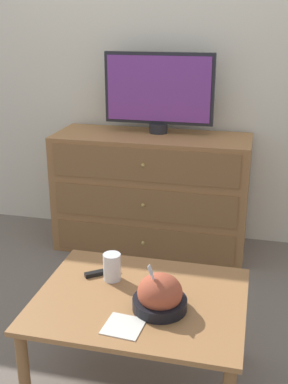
# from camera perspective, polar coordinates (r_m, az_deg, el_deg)

# --- Properties ---
(ground_plane) EXTENTS (12.00, 12.00, 0.00)m
(ground_plane) POSITION_cam_1_polar(r_m,az_deg,el_deg) (3.49, 0.65, -4.39)
(ground_plane) COLOR #70665B
(wall_back) EXTENTS (12.00, 0.05, 2.60)m
(wall_back) POSITION_cam_1_polar(r_m,az_deg,el_deg) (3.21, 0.85, 17.45)
(wall_back) COLOR silver
(wall_back) RESTS_ON ground_plane
(dresser) EXTENTS (1.22, 0.47, 0.75)m
(dresser) POSITION_cam_1_polar(r_m,az_deg,el_deg) (3.11, 0.87, -0.07)
(dresser) COLOR #9E6B3D
(dresser) RESTS_ON ground_plane
(tv) EXTENTS (0.68, 0.12, 0.49)m
(tv) POSITION_cam_1_polar(r_m,az_deg,el_deg) (3.03, 1.77, 11.92)
(tv) COLOR #232328
(tv) RESTS_ON dresser
(coffee_table) EXTENTS (0.81, 0.65, 0.42)m
(coffee_table) POSITION_cam_1_polar(r_m,az_deg,el_deg) (1.94, -0.43, -13.81)
(coffee_table) COLOR #9E6B3D
(coffee_table) RESTS_ON ground_plane
(takeout_bowl) EXTENTS (0.20, 0.20, 0.19)m
(takeout_bowl) POSITION_cam_1_polar(r_m,az_deg,el_deg) (1.82, 1.89, -12.21)
(takeout_bowl) COLOR black
(takeout_bowl) RESTS_ON coffee_table
(drink_cup) EXTENTS (0.07, 0.07, 0.12)m
(drink_cup) POSITION_cam_1_polar(r_m,az_deg,el_deg) (2.01, -3.81, -9.04)
(drink_cup) COLOR beige
(drink_cup) RESTS_ON coffee_table
(napkin) EXTENTS (0.14, 0.14, 0.00)m
(napkin) POSITION_cam_1_polar(r_m,az_deg,el_deg) (1.75, -2.44, -15.61)
(napkin) COLOR silver
(napkin) RESTS_ON coffee_table
(remote_control) EXTENTS (0.13, 0.11, 0.02)m
(remote_control) POSITION_cam_1_polar(r_m,az_deg,el_deg) (2.07, -5.03, -9.46)
(remote_control) COLOR black
(remote_control) RESTS_ON coffee_table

